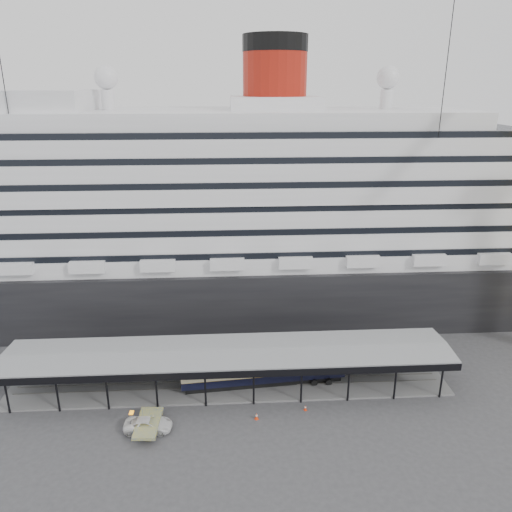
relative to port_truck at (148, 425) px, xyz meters
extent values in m
plane|color=#38383A|center=(9.16, 3.24, -0.74)|extent=(200.00, 200.00, 0.00)
cube|color=black|center=(9.16, 35.24, 4.26)|extent=(130.00, 30.00, 10.00)
cylinder|color=maroon|center=(17.16, 35.24, 36.66)|extent=(10.00, 10.00, 9.00)
cylinder|color=black|center=(17.16, 35.24, 41.91)|extent=(10.10, 10.10, 2.50)
sphere|color=silver|center=(-8.84, 35.24, 36.96)|extent=(3.60, 3.60, 3.60)
sphere|color=silver|center=(35.16, 35.24, 36.96)|extent=(3.60, 3.60, 3.60)
cube|color=slate|center=(9.16, 8.24, -0.62)|extent=(56.00, 8.00, 0.24)
cube|color=slate|center=(9.16, 7.52, -0.46)|extent=(54.00, 0.08, 0.10)
cube|color=slate|center=(9.16, 8.96, -0.46)|extent=(54.00, 0.08, 0.10)
cube|color=black|center=(9.16, 3.74, 3.71)|extent=(56.00, 0.18, 0.90)
cube|color=black|center=(9.16, 12.74, 3.71)|extent=(56.00, 0.18, 0.90)
cube|color=slate|center=(9.16, 8.24, 4.44)|extent=(56.00, 9.00, 0.24)
cylinder|color=black|center=(-20.06, 24.99, 22.86)|extent=(0.12, 0.12, 47.21)
cylinder|color=black|center=(39.41, 23.48, 22.86)|extent=(0.12, 0.12, 47.21)
imported|color=silver|center=(0.00, 0.00, 0.00)|extent=(5.46, 2.73, 1.48)
cube|color=black|center=(13.53, 8.24, -0.17)|extent=(20.15, 4.08, 0.67)
cube|color=black|center=(13.53, 8.24, 0.69)|extent=(21.13, 4.55, 1.05)
cube|color=beige|center=(13.53, 8.24, 1.83)|extent=(21.13, 4.59, 1.24)
cube|color=black|center=(13.53, 8.24, 2.64)|extent=(21.13, 4.55, 0.38)
cube|color=red|center=(1.70, 1.41, -0.73)|extent=(0.48, 0.48, 0.03)
cone|color=red|center=(1.70, 1.41, -0.35)|extent=(0.41, 0.41, 0.75)
cylinder|color=white|center=(1.70, 1.41, -0.27)|extent=(0.24, 0.24, 0.15)
cube|color=#F1370D|center=(12.22, 1.23, -0.73)|extent=(0.54, 0.54, 0.03)
cone|color=#F1370D|center=(12.22, 1.23, -0.33)|extent=(0.45, 0.45, 0.78)
cylinder|color=white|center=(12.22, 1.23, -0.26)|extent=(0.25, 0.25, 0.15)
cube|color=red|center=(18.13, 2.54, -0.73)|extent=(0.46, 0.46, 0.03)
cone|color=red|center=(18.13, 2.54, -0.39)|extent=(0.39, 0.39, 0.66)
cylinder|color=white|center=(18.13, 2.54, -0.33)|extent=(0.21, 0.21, 0.13)
camera|label=1|loc=(9.25, -47.09, 36.15)|focal=35.00mm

